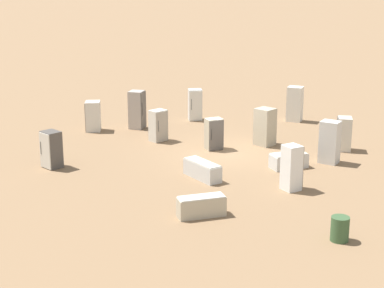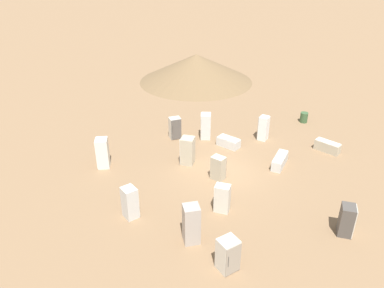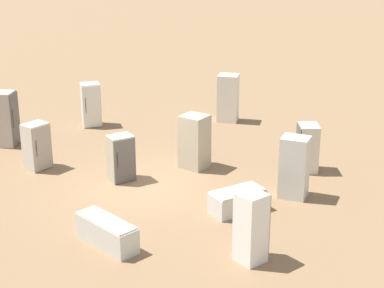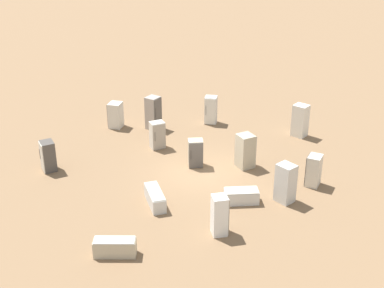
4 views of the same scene
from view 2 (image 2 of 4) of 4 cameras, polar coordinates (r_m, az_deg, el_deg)
ground_plane at (r=22.44m, az=4.70°, el=-4.34°), size 1000.00×1000.00×0.00m
dirt_mound at (r=37.52m, az=0.62°, el=11.52°), size 11.19×11.19×2.71m
discarded_fridge_0 at (r=16.05m, az=5.50°, el=-16.44°), size 0.79×0.81×1.51m
discarded_fridge_1 at (r=26.00m, az=19.92°, el=-0.37°), size 1.71×0.98×0.71m
discarded_fridge_2 at (r=22.89m, az=-0.68°, el=-1.02°), size 1.11×1.11×1.75m
discarded_fridge_3 at (r=17.08m, az=-0.11°, el=-12.06°), size 0.91×0.90×1.94m
discarded_fridge_4 at (r=26.22m, az=10.82°, el=2.39°), size 0.84×0.83×1.73m
discarded_fridge_5 at (r=18.77m, az=-9.42°, el=-8.79°), size 0.76×0.72×1.68m
discarded_fridge_6 at (r=23.50m, az=13.23°, el=-2.49°), size 1.49×1.85×0.69m
discarded_fridge_7 at (r=25.21m, az=5.58°, el=0.29°), size 1.67×1.20×0.63m
discarded_fridge_8 at (r=23.14m, az=-13.48°, el=-1.34°), size 0.98×0.97×1.87m
discarded_fridge_9 at (r=21.49m, az=4.02°, el=-3.65°), size 0.88×0.81×1.44m
discarded_fridge_10 at (r=26.04m, az=-2.61°, el=2.45°), size 0.74×0.84×1.53m
discarded_fridge_11 at (r=19.03m, az=4.64°, el=-8.22°), size 0.95×0.94×1.51m
discarded_fridge_12 at (r=25.96m, az=2.10°, el=2.74°), size 1.01×0.99×1.82m
discarded_fridge_13 at (r=18.97m, az=22.51°, el=-10.68°), size 0.98×0.99×1.55m
rusty_barrel at (r=29.85m, az=16.68°, el=3.91°), size 0.57×0.57×0.78m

